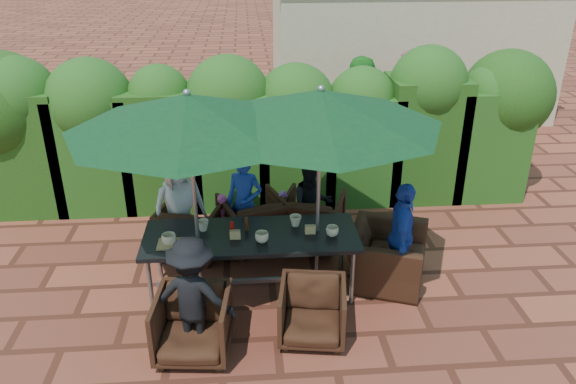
{
  "coord_description": "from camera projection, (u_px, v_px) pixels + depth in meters",
  "views": [
    {
      "loc": [
        -0.25,
        -5.81,
        3.9
      ],
      "look_at": [
        0.23,
        0.4,
        1.0
      ],
      "focal_mm": 35.0,
      "sensor_mm": 36.0,
      "label": 1
    }
  ],
  "objects": [
    {
      "name": "ground",
      "position": [
        272.0,
        279.0,
        6.92
      ],
      "size": [
        80.0,
        80.0,
        0.0
      ],
      "primitive_type": "plane",
      "color": "brown",
      "rests_on": "ground"
    },
    {
      "name": "dining_table",
      "position": [
        251.0,
        240.0,
        6.45
      ],
      "size": [
        2.46,
        0.9,
        0.75
      ],
      "color": "black",
      "rests_on": "ground"
    },
    {
      "name": "umbrella_left",
      "position": [
        188.0,
        113.0,
        5.75
      ],
      "size": [
        2.59,
        2.59,
        2.46
      ],
      "color": "gray",
      "rests_on": "ground"
    },
    {
      "name": "umbrella_right",
      "position": [
        320.0,
        108.0,
        5.89
      ],
      "size": [
        2.66,
        2.66,
        2.46
      ],
      "color": "gray",
      "rests_on": "ground"
    },
    {
      "name": "chair_far_left",
      "position": [
        191.0,
        227.0,
        7.33
      ],
      "size": [
        0.93,
        0.9,
        0.78
      ],
      "primitive_type": "imported",
      "rotation": [
        0.0,
        0.0,
        2.85
      ],
      "color": "black",
      "rests_on": "ground"
    },
    {
      "name": "chair_far_mid",
      "position": [
        253.0,
        220.0,
        7.49
      ],
      "size": [
        0.99,
        0.96,
        0.81
      ],
      "primitive_type": "imported",
      "rotation": [
        0.0,
        0.0,
        3.48
      ],
      "color": "black",
      "rests_on": "ground"
    },
    {
      "name": "chair_far_right",
      "position": [
        313.0,
        216.0,
        7.59
      ],
      "size": [
        0.96,
        0.93,
        0.79
      ],
      "primitive_type": "imported",
      "rotation": [
        0.0,
        0.0,
        2.81
      ],
      "color": "black",
      "rests_on": "ground"
    },
    {
      "name": "chair_near_left",
      "position": [
        193.0,
        322.0,
        5.57
      ],
      "size": [
        0.79,
        0.75,
        0.75
      ],
      "primitive_type": "imported",
      "rotation": [
        0.0,
        0.0,
        -0.1
      ],
      "color": "black",
      "rests_on": "ground"
    },
    {
      "name": "chair_near_right",
      "position": [
        312.0,
        309.0,
        5.8
      ],
      "size": [
        0.76,
        0.73,
        0.7
      ],
      "primitive_type": "imported",
      "rotation": [
        0.0,
        0.0,
        -0.15
      ],
      "color": "black",
      "rests_on": "ground"
    },
    {
      "name": "chair_end_right",
      "position": [
        387.0,
        248.0,
        6.75
      ],
      "size": [
        0.97,
        1.18,
        0.88
      ],
      "primitive_type": "imported",
      "rotation": [
        0.0,
        0.0,
        1.21
      ],
      "color": "black",
      "rests_on": "ground"
    },
    {
      "name": "adult_far_left",
      "position": [
        179.0,
        206.0,
        7.17
      ],
      "size": [
        0.81,
        0.67,
        1.42
      ],
      "primitive_type": "imported",
      "rotation": [
        0.0,
        0.0,
        0.42
      ],
      "color": "silver",
      "rests_on": "ground"
    },
    {
      "name": "adult_far_mid",
      "position": [
        245.0,
        203.0,
        7.33
      ],
      "size": [
        0.58,
        0.52,
        1.34
      ],
      "primitive_type": "imported",
      "rotation": [
        0.0,
        0.0,
        -0.31
      ],
      "color": "#2041AE",
      "rests_on": "ground"
    },
    {
      "name": "adult_far_right",
      "position": [
        312.0,
        205.0,
        7.45
      ],
      "size": [
        0.62,
        0.44,
        1.19
      ],
      "primitive_type": "imported",
      "rotation": [
        0.0,
        0.0,
        0.17
      ],
      "color": "black",
      "rests_on": "ground"
    },
    {
      "name": "adult_near_left",
      "position": [
        193.0,
        297.0,
        5.51
      ],
      "size": [
        0.89,
        0.57,
        1.28
      ],
      "primitive_type": "imported",
      "rotation": [
        0.0,
        0.0,
        2.89
      ],
      "color": "black",
      "rests_on": "ground"
    },
    {
      "name": "adult_end_right",
      "position": [
        401.0,
        237.0,
        6.53
      ],
      "size": [
        0.55,
        0.85,
        1.34
      ],
      "primitive_type": "imported",
      "rotation": [
        0.0,
        0.0,
        1.35
      ],
      "color": "#2041AE",
      "rests_on": "ground"
    },
    {
      "name": "child_left",
      "position": [
        224.0,
        222.0,
        7.44
      ],
      "size": [
        0.28,
        0.23,
        0.79
      ],
      "primitive_type": "imported",
      "rotation": [
        0.0,
        0.0,
        0.0
      ],
      "color": "#EB53A5",
      "rests_on": "ground"
    },
    {
      "name": "child_right",
      "position": [
        283.0,
        217.0,
        7.62
      ],
      "size": [
        0.33,
        0.29,
        0.75
      ],
      "primitive_type": "imported",
      "rotation": [
        0.0,
        0.0,
        -0.31
      ],
      "color": "#9D51B1",
      "rests_on": "ground"
    },
    {
      "name": "pedestrian_a",
      "position": [
        360.0,
        106.0,
        10.44
      ],
      "size": [
        1.82,
        0.79,
        1.89
      ],
      "primitive_type": "imported",
      "rotation": [
        0.0,
        0.0,
        3.05
      ],
      "color": "#268A25",
      "rests_on": "ground"
    },
    {
      "name": "pedestrian_b",
      "position": [
        404.0,
        102.0,
        10.64
      ],
      "size": [
        0.99,
        0.69,
        1.92
      ],
      "primitive_type": "imported",
      "rotation": [
        0.0,
        0.0,
        2.99
      ],
      "color": "#EB53A5",
      "rests_on": "ground"
    },
    {
      "name": "pedestrian_c",
      "position": [
        434.0,
        105.0,
        10.65
      ],
      "size": [
        1.26,
        1.11,
        1.82
      ],
      "primitive_type": "imported",
      "rotation": [
        0.0,
        0.0,
        2.53
      ],
      "color": "gray",
      "rests_on": "ground"
    },
    {
      "name": "cup_a",
      "position": [
        169.0,
        239.0,
        6.19
      ],
      "size": [
        0.16,
        0.16,
        0.13
      ],
      "primitive_type": "imported",
      "color": "beige",
      "rests_on": "dining_table"
    },
    {
      "name": "cup_b",
      "position": [
        203.0,
        225.0,
        6.48
      ],
      "size": [
        0.14,
        0.14,
        0.13
      ],
      "primitive_type": "imported",
      "color": "beige",
      "rests_on": "dining_table"
    },
    {
      "name": "cup_c",
      "position": [
        262.0,
        237.0,
        6.24
      ],
      "size": [
        0.15,
        0.15,
        0.12
      ],
      "primitive_type": "imported",
      "color": "beige",
      "rests_on": "dining_table"
    },
    {
      "name": "cup_d",
      "position": [
        296.0,
        221.0,
        6.58
      ],
      "size": [
        0.14,
        0.14,
        0.13
      ],
      "primitive_type": "imported",
      "color": "beige",
      "rests_on": "dining_table"
    },
    {
      "name": "cup_e",
      "position": [
        332.0,
        231.0,
        6.37
      ],
      "size": [
        0.15,
        0.15,
        0.12
      ],
      "primitive_type": "imported",
      "color": "beige",
      "rests_on": "dining_table"
    },
    {
      "name": "ketchup_bottle",
      "position": [
        232.0,
        229.0,
        6.37
      ],
      "size": [
        0.04,
        0.04,
        0.17
      ],
      "primitive_type": "cylinder",
      "color": "#B20C0A",
      "rests_on": "dining_table"
    },
    {
      "name": "sauce_bottle",
      "position": [
        247.0,
        224.0,
        6.47
      ],
      "size": [
        0.04,
        0.04,
        0.17
      ],
      "primitive_type": "cylinder",
      "color": "#4C230C",
      "rests_on": "dining_table"
    },
    {
      "name": "serving_tray",
      "position": [
        174.0,
        244.0,
        6.21
      ],
      "size": [
        0.35,
        0.25,
        0.02
      ],
      "primitive_type": "cube",
      "color": "#A88051",
      "rests_on": "dining_table"
    },
    {
      "name": "number_block_left",
      "position": [
        235.0,
        235.0,
        6.31
      ],
      "size": [
        0.12,
        0.06,
        0.1
      ],
      "primitive_type": "cube",
      "color": "tan",
      "rests_on": "dining_table"
    },
    {
      "name": "number_block_right",
      "position": [
        310.0,
        229.0,
        6.43
      ],
      "size": [
        0.12,
        0.06,
        0.1
      ],
      "primitive_type": "cube",
      "color": "tan",
      "rests_on": "dining_table"
    },
    {
      "name": "hedge_wall",
      "position": [
        246.0,
        121.0,
        8.45
      ],
      "size": [
        9.1,
        1.6,
        2.4
      ],
      "color": "#1B370F",
      "rests_on": "ground"
    },
    {
      "name": "building",
      "position": [
        408.0,
        42.0,
        12.81
      ],
      "size": [
        6.2,
        3.08,
        3.2
      ],
      "color": "beige",
      "rests_on": "ground"
    }
  ]
}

